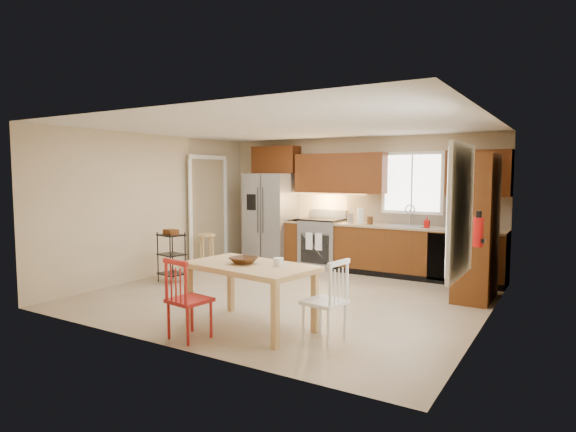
# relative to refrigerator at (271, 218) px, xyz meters

# --- Properties ---
(floor) EXTENTS (5.50, 5.50, 0.00)m
(floor) POSITION_rel_refrigerator_xyz_m (1.70, -2.12, -0.91)
(floor) COLOR gray
(floor) RESTS_ON ground
(ceiling) EXTENTS (5.50, 5.00, 0.02)m
(ceiling) POSITION_rel_refrigerator_xyz_m (1.70, -2.12, 1.59)
(ceiling) COLOR silver
(ceiling) RESTS_ON ground
(wall_back) EXTENTS (5.50, 0.02, 2.50)m
(wall_back) POSITION_rel_refrigerator_xyz_m (1.70, 0.38, 0.34)
(wall_back) COLOR #CCB793
(wall_back) RESTS_ON ground
(wall_front) EXTENTS (5.50, 0.02, 2.50)m
(wall_front) POSITION_rel_refrigerator_xyz_m (1.70, -4.62, 0.34)
(wall_front) COLOR #CCB793
(wall_front) RESTS_ON ground
(wall_left) EXTENTS (0.02, 5.00, 2.50)m
(wall_left) POSITION_rel_refrigerator_xyz_m (-1.05, -2.12, 0.34)
(wall_left) COLOR #CCB793
(wall_left) RESTS_ON ground
(wall_right) EXTENTS (0.02, 5.00, 2.50)m
(wall_right) POSITION_rel_refrigerator_xyz_m (4.45, -2.12, 0.34)
(wall_right) COLOR #CCB793
(wall_right) RESTS_ON ground
(refrigerator) EXTENTS (0.92, 0.75, 1.82)m
(refrigerator) POSITION_rel_refrigerator_xyz_m (0.00, 0.00, 0.00)
(refrigerator) COLOR gray
(refrigerator) RESTS_ON floor
(range_stove) EXTENTS (0.76, 0.63, 0.92)m
(range_stove) POSITION_rel_refrigerator_xyz_m (1.15, 0.06, -0.45)
(range_stove) COLOR gray
(range_stove) RESTS_ON floor
(base_cabinet_narrow) EXTENTS (0.30, 0.60, 0.90)m
(base_cabinet_narrow) POSITION_rel_refrigerator_xyz_m (0.60, 0.08, -0.46)
(base_cabinet_narrow) COLOR #5D2E11
(base_cabinet_narrow) RESTS_ON floor
(base_cabinet_run) EXTENTS (2.92, 0.60, 0.90)m
(base_cabinet_run) POSITION_rel_refrigerator_xyz_m (2.99, 0.08, -0.46)
(base_cabinet_run) COLOR #5D2E11
(base_cabinet_run) RESTS_ON floor
(dishwasher) EXTENTS (0.60, 0.02, 0.78)m
(dishwasher) POSITION_rel_refrigerator_xyz_m (3.55, -0.22, -0.46)
(dishwasher) COLOR black
(dishwasher) RESTS_ON floor
(backsplash) EXTENTS (2.92, 0.03, 0.55)m
(backsplash) POSITION_rel_refrigerator_xyz_m (2.99, 0.36, 0.27)
(backsplash) COLOR beige
(backsplash) RESTS_ON wall_back
(upper_over_fridge) EXTENTS (1.00, 0.35, 0.55)m
(upper_over_fridge) POSITION_rel_refrigerator_xyz_m (0.00, 0.20, 1.19)
(upper_over_fridge) COLOR #5D2C0F
(upper_over_fridge) RESTS_ON wall_back
(upper_left_block) EXTENTS (1.80, 0.35, 0.75)m
(upper_left_block) POSITION_rel_refrigerator_xyz_m (1.45, 0.20, 0.92)
(upper_left_block) COLOR #5D2C0F
(upper_left_block) RESTS_ON wall_back
(upper_right_block) EXTENTS (1.00, 0.35, 0.75)m
(upper_right_block) POSITION_rel_refrigerator_xyz_m (3.95, 0.20, 0.92)
(upper_right_block) COLOR #5D2C0F
(upper_right_block) RESTS_ON wall_back
(window_back) EXTENTS (1.12, 0.04, 1.12)m
(window_back) POSITION_rel_refrigerator_xyz_m (2.80, 0.35, 0.74)
(window_back) COLOR white
(window_back) RESTS_ON wall_back
(sink) EXTENTS (0.62, 0.46, 0.16)m
(sink) POSITION_rel_refrigerator_xyz_m (2.80, 0.08, -0.05)
(sink) COLOR gray
(sink) RESTS_ON base_cabinet_run
(undercab_glow) EXTENTS (1.60, 0.30, 0.01)m
(undercab_glow) POSITION_rel_refrigerator_xyz_m (1.15, 0.17, 0.52)
(undercab_glow) COLOR #FFBF66
(undercab_glow) RESTS_ON wall_back
(soap_bottle) EXTENTS (0.09, 0.09, 0.19)m
(soap_bottle) POSITION_rel_refrigerator_xyz_m (3.18, -0.02, 0.09)
(soap_bottle) COLOR #B50E0C
(soap_bottle) RESTS_ON base_cabinet_run
(paper_towel) EXTENTS (0.12, 0.12, 0.28)m
(paper_towel) POSITION_rel_refrigerator_xyz_m (1.95, 0.03, 0.13)
(paper_towel) COLOR white
(paper_towel) RESTS_ON base_cabinet_run
(canister_steel) EXTENTS (0.11, 0.11, 0.18)m
(canister_steel) POSITION_rel_refrigerator_xyz_m (1.75, 0.03, 0.08)
(canister_steel) COLOR gray
(canister_steel) RESTS_ON base_cabinet_run
(canister_wood) EXTENTS (0.10, 0.10, 0.14)m
(canister_wood) POSITION_rel_refrigerator_xyz_m (2.15, -0.00, 0.06)
(canister_wood) COLOR #482613
(canister_wood) RESTS_ON base_cabinet_run
(pantry) EXTENTS (0.50, 0.95, 2.10)m
(pantry) POSITION_rel_refrigerator_xyz_m (4.13, -0.93, 0.14)
(pantry) COLOR #5D2E11
(pantry) RESTS_ON floor
(fire_extinguisher) EXTENTS (0.12, 0.12, 0.36)m
(fire_extinguisher) POSITION_rel_refrigerator_xyz_m (4.33, -1.98, 0.19)
(fire_extinguisher) COLOR #B50E0C
(fire_extinguisher) RESTS_ON wall_right
(window_right) EXTENTS (0.04, 1.02, 1.32)m
(window_right) POSITION_rel_refrigerator_xyz_m (4.38, -3.27, 0.54)
(window_right) COLOR white
(window_right) RESTS_ON wall_right
(doorway) EXTENTS (0.04, 0.95, 2.10)m
(doorway) POSITION_rel_refrigerator_xyz_m (-0.97, -0.82, 0.14)
(doorway) COLOR #8C7A59
(doorway) RESTS_ON wall_left
(dining_table) EXTENTS (1.63, 1.05, 0.74)m
(dining_table) POSITION_rel_refrigerator_xyz_m (2.11, -3.67, -0.54)
(dining_table) COLOR #DBAF6D
(dining_table) RESTS_ON floor
(chair_red) EXTENTS (0.47, 0.47, 0.90)m
(chair_red) POSITION_rel_refrigerator_xyz_m (1.76, -4.32, -0.46)
(chair_red) COLOR #B1201B
(chair_red) RESTS_ON floor
(chair_white) EXTENTS (0.47, 0.47, 0.90)m
(chair_white) POSITION_rel_refrigerator_xyz_m (3.06, -3.62, -0.46)
(chair_white) COLOR white
(chair_white) RESTS_ON floor
(table_bowl) EXTENTS (0.35, 0.35, 0.08)m
(table_bowl) POSITION_rel_refrigerator_xyz_m (2.01, -3.67, -0.16)
(table_bowl) COLOR #482613
(table_bowl) RESTS_ON dining_table
(table_jar) EXTENTS (0.12, 0.12, 0.13)m
(table_jar) POSITION_rel_refrigerator_xyz_m (2.44, -3.57, -0.13)
(table_jar) COLOR white
(table_jar) RESTS_ON dining_table
(bar_stool) EXTENTS (0.44, 0.44, 0.69)m
(bar_stool) POSITION_rel_refrigerator_xyz_m (-0.60, -1.30, -0.56)
(bar_stool) COLOR #DBAF6D
(bar_stool) RESTS_ON floor
(utility_cart) EXTENTS (0.48, 0.41, 0.84)m
(utility_cart) POSITION_rel_refrigerator_xyz_m (-0.43, -2.38, -0.49)
(utility_cart) COLOR black
(utility_cart) RESTS_ON floor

